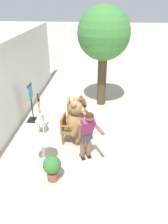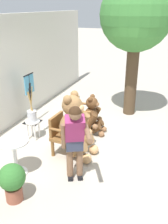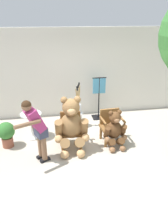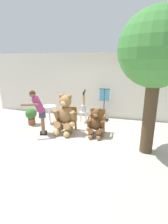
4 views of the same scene
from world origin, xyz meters
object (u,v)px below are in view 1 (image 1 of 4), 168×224
(teddy_bear_large, at_px, (77,122))
(teddy_bear_small, at_px, (82,110))
(round_side_table, at_px, (43,148))
(clothing_display_stand, at_px, (31,102))
(patio_tree, at_px, (105,35))
(wooden_chair_right, at_px, (74,111))
(brush_bucket, at_px, (40,115))
(white_stool, at_px, (41,124))
(potted_plant, at_px, (52,167))
(person_visitor, at_px, (87,131))
(wooden_chair_left, at_px, (69,128))

(teddy_bear_large, distance_m, teddy_bear_small, 1.10)
(round_side_table, xyz_separation_m, clothing_display_stand, (2.08, 0.93, 0.27))
(teddy_bear_large, xyz_separation_m, patio_tree, (2.75, -0.69, 1.99))
(wooden_chair_right, height_order, brush_bucket, brush_bucket)
(brush_bucket, distance_m, patio_tree, 3.69)
(white_stool, distance_m, potted_plant, 2.10)
(person_visitor, relative_size, patio_tree, 0.42)
(white_stool, height_order, potted_plant, potted_plant)
(person_visitor, height_order, white_stool, person_visitor)
(wooden_chair_left, height_order, potted_plant, wooden_chair_left)
(wooden_chair_left, height_order, round_side_table, wooden_chair_left)
(teddy_bear_large, distance_m, brush_bucket, 1.26)
(brush_bucket, bearing_deg, patio_tree, -38.11)
(person_visitor, height_order, clothing_display_stand, person_visitor)
(round_side_table, bearing_deg, brush_bucket, 17.97)
(person_visitor, xyz_separation_m, round_side_table, (-0.19, 1.13, -0.47))
(clothing_display_stand, bearing_deg, teddy_bear_large, -122.14)
(wooden_chair_right, distance_m, clothing_display_stand, 1.48)
(person_visitor, bearing_deg, brush_bucket, 54.13)
(round_side_table, bearing_deg, teddy_bear_small, -21.48)
(round_side_table, bearing_deg, white_stool, 17.96)
(wooden_chair_left, xyz_separation_m, person_visitor, (-0.82, -0.61, 0.45))
(wooden_chair_left, xyz_separation_m, brush_bucket, (0.31, 0.96, 0.20))
(teddy_bear_small, bearing_deg, brush_bucket, 121.42)
(round_side_table, distance_m, clothing_display_stand, 2.30)
(person_visitor, height_order, potted_plant, person_visitor)
(white_stool, bearing_deg, wooden_chair_right, -51.54)
(wooden_chair_right, distance_m, patio_tree, 2.93)
(person_visitor, distance_m, brush_bucket, 1.95)
(brush_bucket, distance_m, potted_plant, 2.11)
(wooden_chair_left, bearing_deg, wooden_chair_right, -0.00)
(wooden_chair_left, bearing_deg, teddy_bear_large, -91.88)
(clothing_display_stand, bearing_deg, brush_bucket, -146.38)
(teddy_bear_small, xyz_separation_m, patio_tree, (1.67, -0.65, 2.19))
(person_visitor, bearing_deg, wooden_chair_right, 17.82)
(wooden_chair_left, distance_m, teddy_bear_small, 1.12)
(teddy_bear_small, height_order, patio_tree, patio_tree)
(wooden_chair_right, bearing_deg, teddy_bear_large, -166.61)
(brush_bucket, height_order, potted_plant, brush_bucket)
(wooden_chair_right, bearing_deg, round_side_table, 165.78)
(wooden_chair_left, relative_size, round_side_table, 1.19)
(wooden_chair_right, relative_size, round_side_table, 1.19)
(brush_bucket, xyz_separation_m, clothing_display_stand, (0.76, 0.50, 0.06))
(teddy_bear_large, xyz_separation_m, round_side_table, (-1.00, 0.78, -0.24))
(potted_plant, distance_m, clothing_display_stand, 3.01)
(brush_bucket, relative_size, clothing_display_stand, 0.67)
(teddy_bear_small, relative_size, clothing_display_stand, 0.73)
(white_stool, height_order, round_side_table, round_side_table)
(brush_bucket, bearing_deg, white_stool, -156.98)
(teddy_bear_small, relative_size, round_side_table, 1.38)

